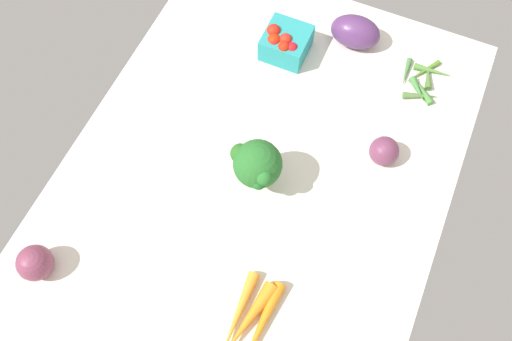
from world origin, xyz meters
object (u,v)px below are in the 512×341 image
(broccoli_head, at_px, (257,165))
(berry_basket, at_px, (285,42))
(red_onion_near_basket, at_px, (384,151))
(carrot_bunch, at_px, (250,320))
(okra_pile, at_px, (422,82))
(eggplant, at_px, (355,32))
(red_onion_center, at_px, (35,263))

(broccoli_head, bearing_deg, berry_basket, -167.26)
(red_onion_near_basket, relative_size, carrot_bunch, 0.37)
(okra_pile, xyz_separation_m, carrot_bunch, (0.63, -0.14, 0.01))
(eggplant, xyz_separation_m, okra_pile, (0.05, 0.18, -0.03))
(broccoli_head, distance_m, berry_basket, 0.34)
(eggplant, distance_m, carrot_bunch, 0.67)
(red_onion_near_basket, distance_m, red_onion_center, 0.70)
(red_onion_center, height_order, carrot_bunch, red_onion_center)
(broccoli_head, bearing_deg, okra_pile, 146.98)
(red_onion_near_basket, bearing_deg, red_onion_center, -47.04)
(eggplant, height_order, broccoli_head, broccoli_head)
(eggplant, distance_m, red_onion_center, 0.82)
(red_onion_near_basket, relative_size, red_onion_center, 0.90)
(eggplant, xyz_separation_m, carrot_bunch, (0.67, 0.04, -0.02))
(eggplant, relative_size, carrot_bunch, 0.69)
(carrot_bunch, bearing_deg, red_onion_center, -80.51)
(okra_pile, height_order, carrot_bunch, carrot_bunch)
(okra_pile, bearing_deg, eggplant, -105.03)
(okra_pile, bearing_deg, red_onion_center, -37.95)
(red_onion_center, xyz_separation_m, carrot_bunch, (-0.07, 0.40, -0.02))
(red_onion_near_basket, distance_m, carrot_bunch, 0.43)
(carrot_bunch, bearing_deg, berry_basket, -163.49)
(red_onion_center, relative_size, berry_basket, 0.69)
(broccoli_head, xyz_separation_m, carrot_bunch, (0.26, 0.10, -0.07))
(eggplant, xyz_separation_m, broccoli_head, (0.41, -0.06, 0.04))
(red_onion_near_basket, height_order, berry_basket, berry_basket)
(okra_pile, relative_size, berry_basket, 1.33)
(berry_basket, relative_size, carrot_bunch, 0.60)
(red_onion_near_basket, relative_size, berry_basket, 0.62)
(broccoli_head, bearing_deg, carrot_bunch, 21.06)
(eggplant, xyz_separation_m, berry_basket, (0.09, -0.13, -0.00))
(okra_pile, bearing_deg, carrot_bunch, -12.54)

